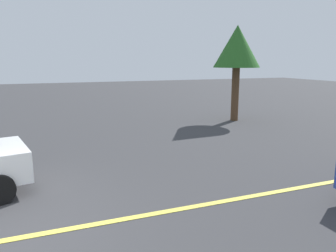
{
  "coord_description": "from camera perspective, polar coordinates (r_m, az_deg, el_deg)",
  "views": [
    {
      "loc": [
        0.73,
        -5.56,
        2.95
      ],
      "look_at": [
        3.4,
        1.22,
        1.47
      ],
      "focal_mm": 34.74,
      "sensor_mm": 36.0,
      "label": 1
    }
  ],
  "objects": [
    {
      "name": "tree_left_verge",
      "position": [
        16.32,
        12.01,
        13.24
      ],
      "size": [
        2.24,
        2.24,
        4.59
      ],
      "color": "#513823",
      "rests_on": "ground_plane"
    },
    {
      "name": "lane_marking_centre",
      "position": [
        6.68,
        0.7,
        -14.62
      ],
      "size": [
        28.0,
        0.16,
        0.01
      ],
      "primitive_type": "cube",
      "color": "#E0D14C"
    },
    {
      "name": "ground_plane",
      "position": [
        6.33,
        -26.7,
        -17.56
      ],
      "size": [
        80.0,
        80.0,
        0.0
      ],
      "primitive_type": "plane",
      "color": "#38383A"
    }
  ]
}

